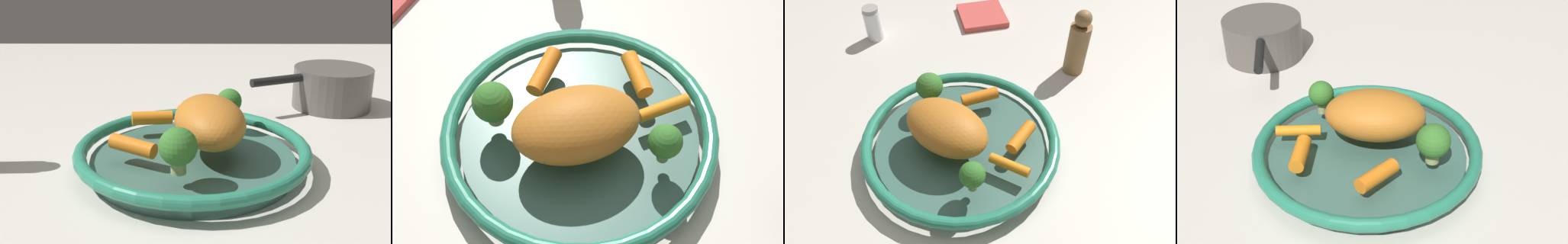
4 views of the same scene
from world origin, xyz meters
TOP-DOWN VIEW (x-y plane):
  - ground_plane at (0.00, 0.00)m, footprint 1.95×1.95m
  - serving_bowl at (0.00, 0.00)m, footprint 0.34×0.34m
  - roast_chicken_piece at (0.02, -0.01)m, footprint 0.12×0.17m
  - baby_carrot_right at (-0.08, -0.04)m, footprint 0.07×0.05m
  - baby_carrot_left at (-0.01, 0.10)m, footprint 0.04×0.07m
  - baby_carrot_center at (-0.07, 0.08)m, footprint 0.07×0.03m
  - broccoli_floret_edge at (-0.02, -0.10)m, footprint 0.05×0.05m
  - broccoli_floret_large at (0.06, 0.09)m, footprint 0.04×0.04m
  - saucepan at (0.27, 0.30)m, footprint 0.25×0.16m

SIDE VIEW (x-z plane):
  - ground_plane at x=0.00m, z-range 0.00..0.00m
  - serving_bowl at x=0.00m, z-range 0.00..0.04m
  - saucepan at x=0.27m, z-range 0.00..0.08m
  - baby_carrot_left at x=-0.01m, z-range 0.04..0.06m
  - baby_carrot_center at x=-0.07m, z-range 0.04..0.06m
  - baby_carrot_right at x=-0.08m, z-range 0.04..0.06m
  - broccoli_floret_large at x=0.06m, z-range 0.05..0.10m
  - broccoli_floret_edge at x=-0.02m, z-range 0.04..0.11m
  - roast_chicken_piece at x=0.02m, z-range 0.04..0.11m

